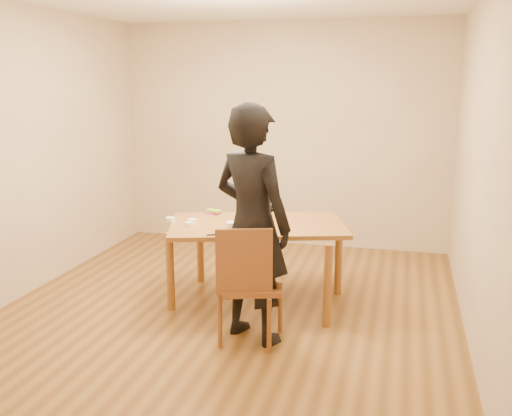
% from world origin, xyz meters
% --- Properties ---
extents(room_shell, '(4.00, 4.50, 2.70)m').
position_xyz_m(room_shell, '(0.00, 0.34, 1.35)').
color(room_shell, brown).
rests_on(room_shell, ground).
extents(dining_table, '(1.75, 1.33, 0.04)m').
position_xyz_m(dining_table, '(0.19, 0.24, 0.73)').
color(dining_table, brown).
rests_on(dining_table, floor).
extents(dining_chair, '(0.57, 0.57, 0.04)m').
position_xyz_m(dining_chair, '(0.34, -0.53, 0.45)').
color(dining_chair, brown).
rests_on(dining_chair, floor).
extents(cake_plate, '(0.29, 0.29, 0.02)m').
position_xyz_m(cake_plate, '(0.16, 0.25, 0.76)').
color(cake_plate, red).
rests_on(cake_plate, dining_table).
extents(cake, '(0.20, 0.20, 0.06)m').
position_xyz_m(cake, '(0.16, 0.25, 0.80)').
color(cake, white).
rests_on(cake, cake_plate).
extents(frosting_dome, '(0.19, 0.19, 0.03)m').
position_xyz_m(frosting_dome, '(0.16, 0.25, 0.85)').
color(frosting_dome, white).
rests_on(frosting_dome, cake).
extents(frosting_tub, '(0.10, 0.10, 0.09)m').
position_xyz_m(frosting_tub, '(0.06, -0.11, 0.79)').
color(frosting_tub, white).
rests_on(frosting_tub, dining_table).
extents(frosting_lid, '(0.10, 0.10, 0.01)m').
position_xyz_m(frosting_lid, '(0.01, -0.22, 0.75)').
color(frosting_lid, '#174595').
rests_on(frosting_lid, dining_table).
extents(frosting_dollop, '(0.04, 0.04, 0.02)m').
position_xyz_m(frosting_dollop, '(0.01, -0.22, 0.77)').
color(frosting_dollop, white).
rests_on(frosting_dollop, frosting_lid).
extents(ramekin_green, '(0.08, 0.08, 0.04)m').
position_xyz_m(ramekin_green, '(-0.36, -0.01, 0.77)').
color(ramekin_green, white).
rests_on(ramekin_green, dining_table).
extents(ramekin_yellow, '(0.09, 0.09, 0.04)m').
position_xyz_m(ramekin_yellow, '(-0.37, 0.08, 0.77)').
color(ramekin_yellow, white).
rests_on(ramekin_yellow, dining_table).
extents(ramekin_multi, '(0.08, 0.08, 0.04)m').
position_xyz_m(ramekin_multi, '(-0.59, 0.10, 0.77)').
color(ramekin_multi, white).
rests_on(ramekin_multi, dining_table).
extents(candy_box_pink, '(0.12, 0.07, 0.02)m').
position_xyz_m(candy_box_pink, '(-0.30, 0.49, 0.76)').
color(candy_box_pink, '#EC37BE').
rests_on(candy_box_pink, dining_table).
extents(candy_box_green, '(0.16, 0.11, 0.02)m').
position_xyz_m(candy_box_green, '(-0.31, 0.49, 0.78)').
color(candy_box_green, '#1B9527').
rests_on(candy_box_green, candy_box_pink).
extents(spatula, '(0.16, 0.10, 0.01)m').
position_xyz_m(spatula, '(-0.03, -0.23, 0.75)').
color(spatula, black).
rests_on(spatula, dining_table).
extents(person, '(0.80, 0.67, 1.85)m').
position_xyz_m(person, '(0.34, -0.49, 0.93)').
color(person, black).
rests_on(person, floor).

